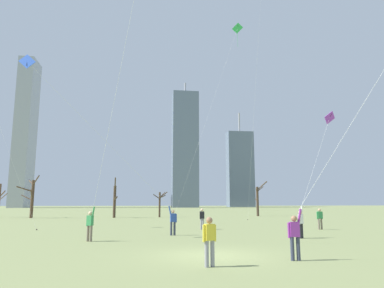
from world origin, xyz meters
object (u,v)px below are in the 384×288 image
(bystander_strolling_midfield, at_px, (202,218))
(bystander_far_off_by_trees, at_px, (209,239))
(bare_tree_center, at_px, (258,199))
(bare_tree_far_right_edge, at_px, (32,196))
(kite_flyer_midfield_left_purple, at_px, (306,204))
(bare_tree_right_of_center, at_px, (160,203))
(kite_flyer_midfield_center_white, at_px, (330,173))
(kite_flyer_far_back_pink, at_px, (105,149))
(kite_flyer_foreground_right_blue, at_px, (153,199))
(bystander_watching_nearby, at_px, (320,218))
(distant_kite_high_overhead_red, at_px, (260,11))
(bare_tree_leftmost, at_px, (115,200))
(distant_kite_low_near_trees_green, at_px, (233,41))

(bystander_strolling_midfield, relative_size, bystander_far_off_by_trees, 1.00)
(bare_tree_center, distance_m, bare_tree_far_right_edge, 32.68)
(kite_flyer_midfield_left_purple, height_order, bare_tree_right_of_center, kite_flyer_midfield_left_purple)
(kite_flyer_midfield_center_white, bearing_deg, kite_flyer_far_back_pink, 143.30)
(kite_flyer_midfield_left_purple, bearing_deg, bare_tree_center, 76.74)
(kite_flyer_midfield_center_white, bearing_deg, bare_tree_right_of_center, 96.55)
(bare_tree_right_of_center, bearing_deg, bare_tree_center, 8.05)
(kite_flyer_foreground_right_blue, xyz_separation_m, bystander_watching_nearby, (13.15, 3.54, -1.43))
(distant_kite_high_overhead_red, relative_size, bare_tree_leftmost, 5.22)
(distant_kite_low_near_trees_green, height_order, distant_kite_high_overhead_red, distant_kite_high_overhead_red)
(bare_tree_center, bearing_deg, kite_flyer_far_back_pink, -119.88)
(bystander_far_off_by_trees, xyz_separation_m, distant_kite_low_near_trees_green, (7.52, 24.67, 19.11))
(kite_flyer_foreground_right_blue, bearing_deg, bare_tree_leftmost, 99.16)
(kite_flyer_midfield_left_purple, height_order, bare_tree_far_right_edge, kite_flyer_midfield_left_purple)
(bystander_strolling_midfield, relative_size, bare_tree_right_of_center, 0.45)
(bystander_far_off_by_trees, relative_size, bare_tree_right_of_center, 0.45)
(bystander_strolling_midfield, bearing_deg, kite_flyer_far_back_pink, -127.62)
(kite_flyer_far_back_pink, relative_size, distant_kite_low_near_trees_green, 0.76)
(bystander_far_off_by_trees, xyz_separation_m, bare_tree_center, (15.48, 41.79, 1.64))
(kite_flyer_midfield_left_purple, xyz_separation_m, bare_tree_far_right_edge, (-24.90, 30.21, 0.92))
(kite_flyer_foreground_right_blue, bearing_deg, kite_flyer_midfield_center_white, -59.31)
(kite_flyer_midfield_center_white, relative_size, bare_tree_center, 3.32)
(distant_kite_high_overhead_red, bearing_deg, kite_flyer_midfield_left_purple, -100.48)
(kite_flyer_midfield_left_purple, relative_size, bare_tree_center, 1.68)
(kite_flyer_foreground_right_blue, height_order, bare_tree_leftmost, kite_flyer_foreground_right_blue)
(kite_flyer_midfield_left_purple, relative_size, distant_kite_high_overhead_red, 0.32)
(bare_tree_center, height_order, bare_tree_leftmost, bare_tree_leftmost)
(distant_kite_low_near_trees_green, height_order, bare_tree_right_of_center, distant_kite_low_near_trees_green)
(bystander_far_off_by_trees, bearing_deg, bare_tree_leftmost, 98.81)
(kite_flyer_midfield_center_white, xyz_separation_m, bystander_far_off_by_trees, (-4.77, -0.57, -2.29))
(kite_flyer_far_back_pink, relative_size, bystander_far_off_by_trees, 10.38)
(bystander_far_off_by_trees, height_order, bare_tree_center, bare_tree_center)
(kite_flyer_midfield_center_white, xyz_separation_m, bare_tree_far_right_edge, (-21.88, 38.79, -0.29))
(kite_flyer_foreground_right_blue, bearing_deg, kite_flyer_far_back_pink, -124.94)
(bare_tree_center, bearing_deg, distant_kite_high_overhead_red, -105.58)
(bare_tree_center, bearing_deg, kite_flyer_midfield_center_white, -104.57)
(bare_tree_right_of_center, distance_m, bare_tree_leftmost, 6.37)
(kite_flyer_midfield_center_white, height_order, bare_tree_right_of_center, kite_flyer_midfield_center_white)
(kite_flyer_midfield_center_white, height_order, distant_kite_low_near_trees_green, distant_kite_low_near_trees_green)
(kite_flyer_midfield_center_white, bearing_deg, distant_kite_low_near_trees_green, 83.50)
(bystander_strolling_midfield, distance_m, distant_kite_high_overhead_red, 25.41)
(distant_kite_low_near_trees_green, xyz_separation_m, distant_kite_high_overhead_red, (3.05, -0.51, 3.57))
(bystander_far_off_by_trees, height_order, bystander_watching_nearby, same)
(kite_flyer_far_back_pink, height_order, distant_kite_high_overhead_red, distant_kite_high_overhead_red)
(kite_flyer_midfield_center_white, height_order, bare_tree_leftmost, kite_flyer_midfield_center_white)
(bare_tree_right_of_center, xyz_separation_m, bare_tree_leftmost, (-6.30, -0.86, 0.42))
(kite_flyer_midfield_center_white, bearing_deg, bystander_watching_nearby, 64.44)
(kite_flyer_foreground_right_blue, bearing_deg, kite_flyer_midfield_left_purple, -12.66)
(distant_kite_high_overhead_red, height_order, bare_tree_leftmost, distant_kite_high_overhead_red)
(kite_flyer_far_back_pink, bearing_deg, distant_kite_high_overhead_red, 48.51)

